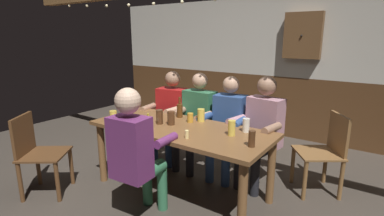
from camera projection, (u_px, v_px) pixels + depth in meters
name	position (u px, v px, depth m)	size (l,w,h in m)	color
ground_plane	(178.00, 192.00, 3.26)	(7.81, 7.81, 0.00)	#423A33
back_wall_upper	(271.00, 37.00, 4.92)	(6.51, 0.12, 1.29)	beige
back_wall_wainscot	(267.00, 104.00, 5.20)	(6.51, 0.12, 1.02)	brown
dining_table	(180.00, 136.00, 3.14)	(1.96, 0.83, 0.75)	brown
person_0	(171.00, 111.00, 4.01)	(0.59, 0.59, 1.23)	#AD1919
person_1	(196.00, 117.00, 3.77)	(0.57, 0.53, 1.23)	#33724C
person_2	(228.00, 123.00, 3.52)	(0.53, 0.56, 1.23)	#2D4C84
person_3	(261.00, 127.00, 3.28)	(0.57, 0.56, 1.26)	#B78493
person_4	(136.00, 150.00, 2.61)	(0.50, 0.54, 1.27)	#6B2D66
chair_empty_near_right	(325.00, 151.00, 3.18)	(0.61, 0.61, 0.88)	brown
chair_empty_near_left	(37.00, 152.00, 3.14)	(0.61, 0.61, 0.88)	brown
table_candle	(187.00, 134.00, 2.76)	(0.04, 0.04, 0.08)	#F9E08C
plate_0	(141.00, 127.00, 3.08)	(0.25, 0.25, 0.01)	white
bottle_0	(130.00, 112.00, 3.34)	(0.06, 0.06, 0.24)	#593314
bottle_1	(180.00, 110.00, 3.46)	(0.07, 0.07, 0.24)	#593314
bottle_2	(148.00, 125.00, 2.91)	(0.05, 0.05, 0.20)	gold
pint_glass_0	(160.00, 117.00, 3.20)	(0.08, 0.08, 0.16)	#4C2D19
pint_glass_1	(190.00, 118.00, 3.27)	(0.07, 0.07, 0.10)	gold
pint_glass_2	(171.00, 118.00, 3.18)	(0.08, 0.08, 0.15)	#4C2D19
pint_glass_3	(113.00, 116.00, 3.34)	(0.08, 0.08, 0.11)	#E5C64C
pint_glass_4	(246.00, 125.00, 2.94)	(0.07, 0.07, 0.14)	white
pint_glass_5	(252.00, 139.00, 2.54)	(0.06, 0.06, 0.15)	#4C2D19
pint_glass_6	(201.00, 115.00, 3.30)	(0.08, 0.08, 0.14)	#E5C64C
pint_glass_7	(232.00, 128.00, 2.83)	(0.07, 0.07, 0.15)	#E5C64C
wall_dart_cabinet	(303.00, 36.00, 4.51)	(0.56, 0.15, 0.70)	brown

